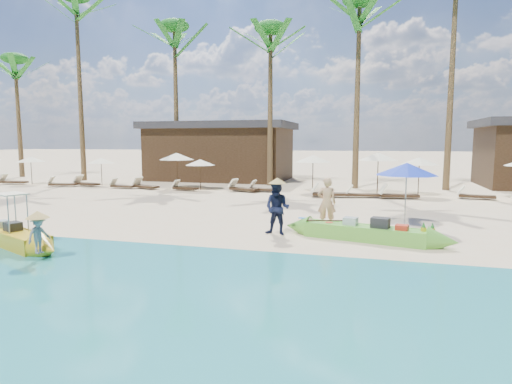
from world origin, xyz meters
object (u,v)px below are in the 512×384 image
(tourist, at_px, (327,202))
(blue_umbrella, at_px, (407,169))
(green_canoe, at_px, (365,232))
(yellow_canoe, at_px, (10,236))

(tourist, xyz_separation_m, blue_umbrella, (2.55, 0.69, 1.13))
(green_canoe, xyz_separation_m, tourist, (-1.29, 1.61, 0.61))
(yellow_canoe, relative_size, blue_umbrella, 2.45)
(tourist, relative_size, blue_umbrella, 0.78)
(yellow_canoe, bearing_deg, tourist, 53.17)
(green_canoe, distance_m, yellow_canoe, 10.14)
(yellow_canoe, xyz_separation_m, blue_umbrella, (10.88, 5.50, 1.74))
(green_canoe, height_order, blue_umbrella, blue_umbrella)
(green_canoe, height_order, tourist, tourist)
(tourist, height_order, blue_umbrella, blue_umbrella)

